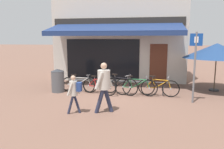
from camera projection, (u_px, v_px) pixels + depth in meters
name	position (u px, v px, depth m)	size (l,w,h in m)	color
ground_plane	(115.00, 93.00, 9.54)	(160.00, 160.00, 0.00)	brown
shop_front	(121.00, 30.00, 13.09)	(7.40, 4.95, 5.74)	beige
bike_rack_rail	(118.00, 83.00, 9.48)	(3.91, 0.04, 0.57)	#47494F
bicycle_silver	(79.00, 84.00, 9.77)	(1.69, 0.52, 0.82)	black
bicycle_red	(99.00, 86.00, 9.40)	(1.66, 0.70, 0.80)	black
bicycle_black	(120.00, 85.00, 9.34)	(1.64, 0.69, 0.87)	black
bicycle_green	(136.00, 87.00, 9.13)	(1.82, 0.52, 0.85)	black
bicycle_orange	(158.00, 87.00, 9.03)	(1.70, 0.53, 0.86)	black
pedestrian_adult	(104.00, 83.00, 6.94)	(0.59, 0.62, 1.64)	#282D47
pedestrian_child	(74.00, 90.00, 6.87)	(0.48, 0.42, 1.24)	#282D47
litter_bin	(58.00, 80.00, 9.75)	(0.57, 0.57, 1.05)	#515459
parking_sign	(195.00, 60.00, 7.91)	(0.44, 0.07, 2.61)	slate
cafe_parasol	(217.00, 51.00, 9.77)	(2.96, 2.96, 2.17)	#4C3D2D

